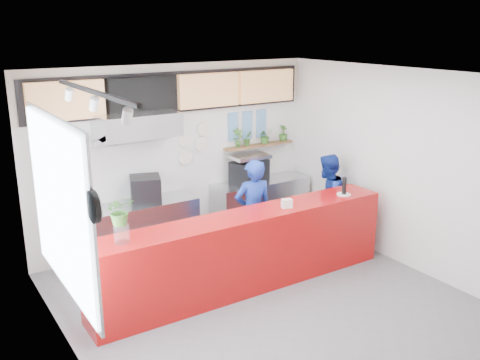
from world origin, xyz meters
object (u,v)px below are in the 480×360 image
service_counter (246,252)px  pepper_mill (344,186)px  staff_center (253,212)px  espresso_machine (249,172)px  staff_right (327,200)px  panini_oven (146,189)px

service_counter → pepper_mill: bearing=-2.7°
staff_center → pepper_mill: staff_center is taller
espresso_machine → staff_right: (0.78, -1.17, -0.33)m
panini_oven → staff_right: 2.99m
panini_oven → espresso_machine: size_ratio=0.74×
service_counter → staff_right: bearing=17.2°
espresso_machine → staff_center: size_ratio=0.37×
staff_right → pepper_mill: staff_right is taller
espresso_machine → staff_center: 1.38m
service_counter → staff_right: staff_right is taller
service_counter → staff_center: (0.56, 0.65, 0.28)m
service_counter → panini_oven: bearing=111.2°
espresso_machine → staff_center: bearing=-139.8°
espresso_machine → staff_center: (-0.70, -1.15, -0.27)m
staff_right → service_counter: bearing=-5.3°
espresso_machine → pepper_mill: size_ratio=2.34×
service_counter → espresso_machine: 2.26m
staff_right → pepper_mill: size_ratio=5.82×
staff_right → espresso_machine: bearing=-78.9°
staff_center → pepper_mill: bearing=158.4°
service_counter → panini_oven: (-0.70, 1.80, 0.56)m
pepper_mill → espresso_machine: bearing=104.0°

